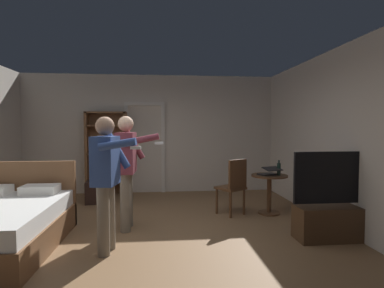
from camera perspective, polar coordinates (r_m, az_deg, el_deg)
name	(u,v)px	position (r m, az deg, el deg)	size (l,w,h in m)	color
ground_plane	(145,239)	(4.56, -8.65, -16.79)	(6.86, 6.86, 0.00)	olive
wall_back	(151,134)	(7.46, -7.52, 1.83)	(6.07, 0.12, 2.77)	silver
wall_right	(350,138)	(5.09, 26.93, 0.91)	(0.12, 6.47, 2.77)	silver
doorway_frame	(145,141)	(7.39, -8.63, 0.56)	(0.93, 0.08, 2.13)	white
bookshelf	(107,150)	(7.35, -15.36, -1.11)	(0.91, 0.32, 1.89)	brown
tv_flatscreen	(335,214)	(4.81, 24.79, -11.55)	(1.21, 0.40, 1.22)	#4C331E
side_table	(269,187)	(5.76, 13.97, -7.74)	(0.64, 0.64, 0.70)	brown
laptop	(269,172)	(5.67, 14.00, -5.04)	(0.41, 0.42, 0.15)	black
bottle_on_table	(279,169)	(5.68, 15.62, -4.42)	(0.06, 0.06, 0.27)	#1C3229
wooden_chair	(234,184)	(5.55, 7.62, -7.34)	(0.58, 0.58, 0.99)	brown
person_blue_shirt	(106,175)	(3.96, -15.40, -5.56)	(0.61, 0.60, 1.68)	gray
person_striped_shirt	(127,163)	(4.80, -11.83, -3.46)	(0.70, 0.64, 1.71)	gray
suitcase_dark	(98,192)	(6.71, -16.83, -8.41)	(0.46, 0.40, 0.44)	black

